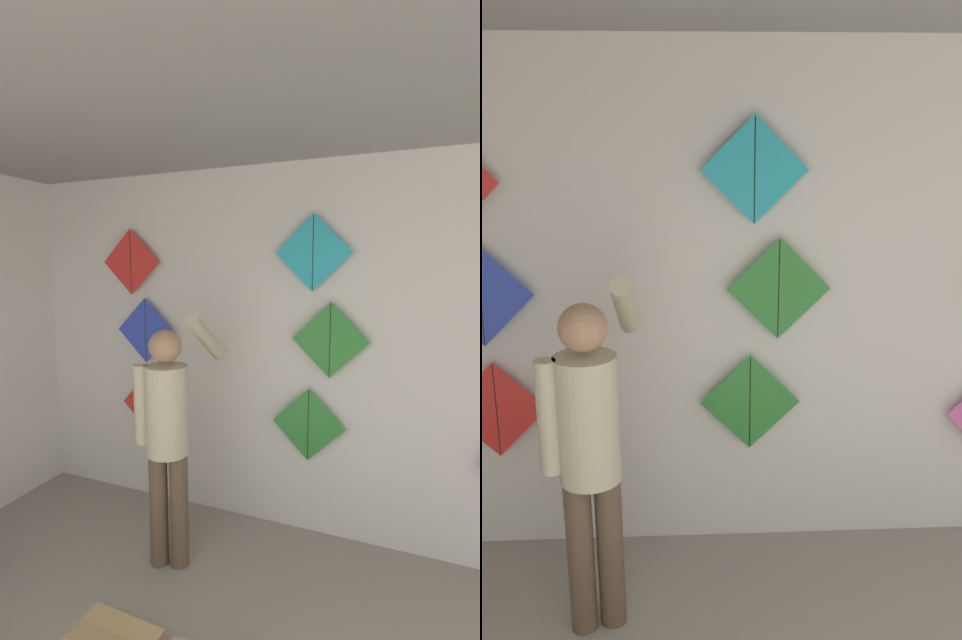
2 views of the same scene
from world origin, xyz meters
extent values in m
cube|color=silver|center=(0.00, 3.34, 1.40)|extent=(5.84, 0.06, 2.80)
cube|color=gray|center=(0.00, 1.66, 2.82)|extent=(5.84, 4.11, 0.04)
cylinder|color=brown|center=(-0.89, 2.55, 0.40)|extent=(0.13, 0.13, 0.80)
cylinder|color=brown|center=(-0.76, 2.59, 0.40)|extent=(0.13, 0.13, 0.80)
cylinder|color=beige|center=(-0.82, 2.57, 1.10)|extent=(0.28, 0.28, 0.60)
sphere|color=tan|center=(-0.82, 2.57, 1.53)|extent=(0.22, 0.22, 0.22)
cylinder|color=beige|center=(-0.99, 2.53, 1.13)|extent=(0.10, 0.10, 0.53)
cylinder|color=beige|center=(-0.66, 2.84, 1.55)|extent=(0.10, 0.49, 0.39)
cube|color=red|center=(-1.42, 3.25, 0.86)|extent=(0.55, 0.01, 0.55)
cylinder|color=black|center=(-1.42, 3.25, 0.86)|extent=(0.01, 0.01, 0.53)
cube|color=#338C38|center=(-0.03, 3.25, 0.87)|extent=(0.55, 0.01, 0.55)
cylinder|color=black|center=(-0.03, 3.25, 0.87)|extent=(0.01, 0.01, 0.53)
cube|color=blue|center=(-1.44, 3.25, 1.51)|extent=(0.55, 0.01, 0.55)
cylinder|color=black|center=(-1.44, 3.25, 1.51)|extent=(0.01, 0.01, 0.53)
cube|color=#338C38|center=(0.12, 3.25, 1.52)|extent=(0.55, 0.01, 0.55)
cylinder|color=black|center=(0.12, 3.25, 1.52)|extent=(0.01, 0.01, 0.53)
cube|color=red|center=(-1.57, 3.25, 2.09)|extent=(0.55, 0.01, 0.55)
cylinder|color=black|center=(-1.57, 3.25, 2.09)|extent=(0.01, 0.01, 0.53)
cube|color=#28B2C6|center=(-0.02, 3.25, 2.14)|extent=(0.55, 0.01, 0.55)
cylinder|color=black|center=(-0.02, 3.25, 2.14)|extent=(0.01, 0.01, 0.53)
camera|label=1|loc=(0.66, 0.22, 2.04)|focal=24.00mm
camera|label=2|loc=(-0.38, -0.40, 2.44)|focal=40.00mm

